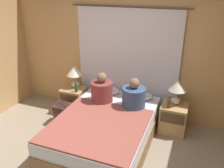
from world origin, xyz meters
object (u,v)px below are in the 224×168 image
at_px(lamp_right, 177,87).
at_px(beer_bottle_on_right_stand, 169,103).
at_px(nightstand_left, 74,100).
at_px(person_right_in_bed, 134,97).
at_px(pillow_left, 106,90).
at_px(person_left_in_bed, 102,91).
at_px(bed, 105,130).
at_px(nightstand_right, 173,118).
at_px(beer_bottle_on_left_stand, 76,88).
at_px(lamp_left, 74,73).
at_px(backpack_on_floor, 64,113).
at_px(pillow_right, 138,95).

distance_m(lamp_right, beer_bottle_on_right_stand, 0.31).
relative_size(nightstand_left, person_right_in_bed, 0.98).
bearing_deg(pillow_left, person_left_in_bed, -79.60).
relative_size(bed, lamp_right, 4.57).
height_order(nightstand_right, beer_bottle_on_left_stand, beer_bottle_on_left_stand).
bearing_deg(beer_bottle_on_left_stand, nightstand_right, 3.72).
distance_m(lamp_left, pillow_left, 0.73).
bearing_deg(nightstand_right, beer_bottle_on_left_stand, -176.28).
xyz_separation_m(bed, backpack_on_floor, (-0.97, 0.29, -0.03)).
distance_m(lamp_left, beer_bottle_on_right_stand, 1.94).
bearing_deg(nightstand_left, beer_bottle_on_left_stand, -42.66).
distance_m(pillow_right, beer_bottle_on_left_stand, 1.21).
xyz_separation_m(nightstand_right, lamp_right, (0.00, 0.07, 0.58)).
distance_m(lamp_left, backpack_on_floor, 0.82).
bearing_deg(lamp_left, backpack_on_floor, -86.20).
xyz_separation_m(lamp_left, lamp_right, (2.01, 0.00, 0.00)).
relative_size(bed, nightstand_right, 3.94).
bearing_deg(nightstand_left, person_left_in_bed, -20.94).
xyz_separation_m(nightstand_left, nightstand_right, (2.01, 0.00, 0.00)).
distance_m(nightstand_right, backpack_on_floor, 2.03).
relative_size(nightstand_right, person_left_in_bed, 0.95).
bearing_deg(beer_bottle_on_right_stand, nightstand_left, 176.36).
bearing_deg(bed, backpack_on_floor, 163.58).
relative_size(lamp_right, pillow_left, 0.83).
relative_size(lamp_right, beer_bottle_on_right_stand, 2.00).
distance_m(nightstand_right, person_right_in_bed, 0.85).
relative_size(nightstand_right, backpack_on_floor, 1.33).
bearing_deg(beer_bottle_on_left_stand, beer_bottle_on_right_stand, 0.00).
bearing_deg(person_left_in_bed, lamp_left, 154.34).
relative_size(bed, person_right_in_bed, 3.84).
relative_size(lamp_right, person_left_in_bed, 0.82).
relative_size(lamp_left, beer_bottle_on_right_stand, 2.00).
relative_size(nightstand_right, lamp_left, 1.16).
bearing_deg(bed, nightstand_right, 36.95).
xyz_separation_m(lamp_left, person_right_in_bed, (1.34, -0.36, -0.13)).
height_order(nightstand_right, beer_bottle_on_right_stand, beer_bottle_on_right_stand).
height_order(nightstand_right, lamp_right, lamp_right).
height_order(lamp_left, backpack_on_floor, lamp_left).
bearing_deg(backpack_on_floor, lamp_right, 15.40).
bearing_deg(nightstand_left, pillow_right, 3.82).
height_order(person_right_in_bed, beer_bottle_on_right_stand, person_right_in_bed).
height_order(beer_bottle_on_left_stand, backpack_on_floor, beer_bottle_on_left_stand).
xyz_separation_m(nightstand_right, lamp_left, (-2.01, 0.07, 0.58)).
distance_m(nightstand_left, nightstand_right, 2.01).
bearing_deg(pillow_right, nightstand_right, -7.40).
bearing_deg(bed, person_right_in_bed, 54.09).
bearing_deg(nightstand_right, nightstand_left, 180.00).
distance_m(nightstand_left, person_left_in_bed, 0.93).
relative_size(nightstand_left, pillow_right, 0.96).
distance_m(lamp_right, backpack_on_floor, 2.14).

